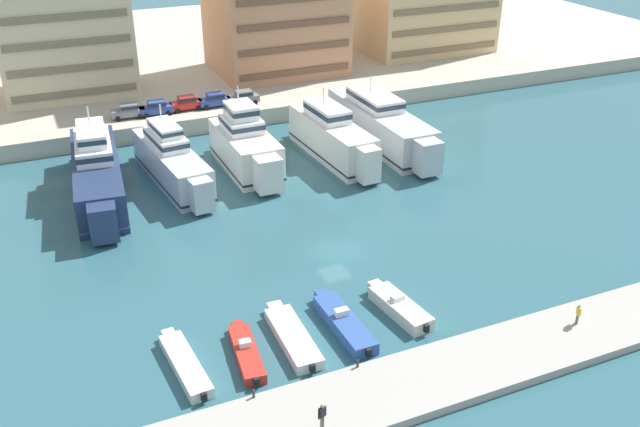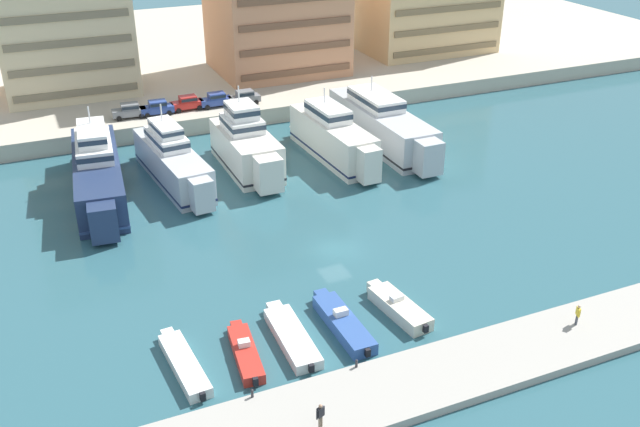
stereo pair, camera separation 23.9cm
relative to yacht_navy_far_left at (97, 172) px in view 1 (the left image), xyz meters
name	(u,v)px [view 1 (the left image)]	position (x,y,z in m)	size (l,w,h in m)	color
ground_plane	(335,249)	(17.45, -20.10, -2.53)	(400.00, 400.00, 0.00)	#2D5B66
quay_promenade	(164,57)	(17.45, 47.66, -1.47)	(180.00, 70.00, 2.11)	#BCB29E
pier_dock	(451,372)	(17.45, -38.81, -2.21)	(120.00, 5.97, 0.64)	#A8A399
yacht_navy_far_left	(97,172)	(0.00, 0.00, 0.00)	(6.45, 22.77, 8.57)	navy
yacht_silver_left	(172,162)	(7.72, -0.03, -0.17)	(5.33, 18.39, 8.02)	silver
yacht_ivory_mid_left	(246,147)	(15.99, 0.02, 0.17)	(4.83, 15.31, 9.03)	silver
yacht_ivory_center_left	(333,137)	(26.06, -0.80, -0.02)	(4.60, 17.97, 7.74)	silver
yacht_silver_center	(381,125)	(33.20, 0.81, -0.07)	(4.92, 22.56, 7.61)	silver
motorboat_white_far_left	(185,364)	(1.15, -30.81, -2.12)	(2.13, 8.12, 0.85)	white
motorboat_red_left	(246,353)	(5.40, -31.32, -2.11)	(2.20, 7.07, 1.23)	red
motorboat_white_mid_left	(292,336)	(9.05, -30.88, -2.12)	(2.27, 8.45, 0.86)	white
motorboat_blue_center_left	(343,323)	(13.10, -30.97, -2.02)	(1.93, 8.47, 1.47)	#33569E
motorboat_cream_center	(399,307)	(17.85, -30.90, -1.98)	(2.57, 7.20, 1.45)	beige
car_grey_far_left	(128,110)	(6.21, 16.37, 0.56)	(4.20, 2.12, 1.80)	slate
car_blue_left	(156,107)	(9.59, 16.12, 0.56)	(4.14, 2.01, 1.80)	#28428E
car_red_mid_left	(186,103)	(13.52, 16.49, 0.56)	(4.14, 2.00, 1.80)	red
car_blue_center_left	(215,99)	(17.21, 16.27, 0.56)	(4.10, 1.93, 1.80)	#28428E
car_grey_center	(243,97)	(20.88, 15.75, 0.56)	(4.11, 1.95, 1.80)	slate
pedestrian_near_edge	(322,414)	(7.25, -40.25, -0.84)	(0.64, 0.38, 1.75)	#7A6B56
pedestrian_mid_deck	(578,312)	(28.70, -38.17, -0.89)	(0.41, 0.59, 1.68)	#4C515B
bollard_west	(254,393)	(4.32, -36.08, -1.56)	(0.20, 0.20, 0.61)	#2D2D33
bollard_west_mid	(358,363)	(11.72, -36.08, -1.56)	(0.20, 0.20, 0.61)	#2D2D33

